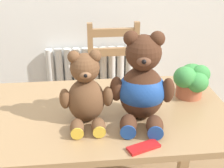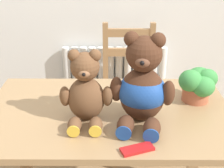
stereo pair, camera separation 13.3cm
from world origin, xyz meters
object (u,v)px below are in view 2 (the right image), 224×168
teddy_bear_right (142,87)px  wooden_chair_behind (129,92)px  potted_plant (198,83)px  chocolate_bar (137,149)px  teddy_bear_left (86,92)px

teddy_bear_right → wooden_chair_behind: bearing=-79.6°
potted_plant → chocolate_bar: bearing=-128.4°
teddy_bear_left → potted_plant: 0.56m
teddy_bear_left → chocolate_bar: size_ratio=2.54×
teddy_bear_left → teddy_bear_right: 0.24m
wooden_chair_behind → potted_plant: same height
potted_plant → chocolate_bar: potted_plant is taller
teddy_bear_right → chocolate_bar: bearing=91.8°
teddy_bear_right → potted_plant: teddy_bear_right is taller
wooden_chair_behind → teddy_bear_right: bearing=90.6°
teddy_bear_right → chocolate_bar: 0.27m
chocolate_bar → teddy_bear_right: bearing=82.0°
potted_plant → teddy_bear_left: bearing=-161.3°
teddy_bear_right → chocolate_bar: teddy_bear_right is taller
teddy_bear_left → teddy_bear_right: teddy_bear_right is taller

